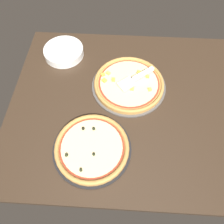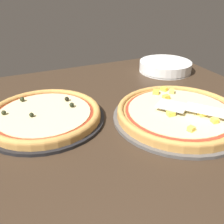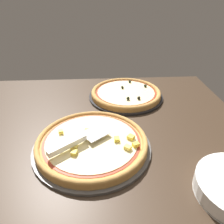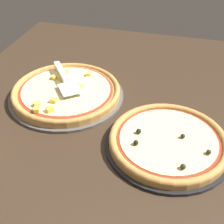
# 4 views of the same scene
# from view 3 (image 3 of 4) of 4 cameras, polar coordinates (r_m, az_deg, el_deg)

# --- Properties ---
(ground_plane) EXTENTS (1.34, 1.11, 0.04)m
(ground_plane) POSITION_cam_3_polar(r_m,az_deg,el_deg) (0.92, -5.66, -5.59)
(ground_plane) COLOR #38281C
(pizza_pan_front) EXTENTS (0.43, 0.43, 0.01)m
(pizza_pan_front) POSITION_cam_3_polar(r_m,az_deg,el_deg) (0.81, -5.21, -8.99)
(pizza_pan_front) COLOR #565451
(pizza_pan_front) RESTS_ON ground_plane
(pizza_front) EXTENTS (0.40, 0.40, 0.04)m
(pizza_front) POSITION_cam_3_polar(r_m,az_deg,el_deg) (0.80, -5.27, -7.83)
(pizza_front) COLOR #C68E47
(pizza_front) RESTS_ON pizza_pan_front
(pizza_pan_back) EXTENTS (0.39, 0.39, 0.01)m
(pizza_pan_back) POSITION_cam_3_polar(r_m,az_deg,el_deg) (1.16, 3.62, 4.16)
(pizza_pan_back) COLOR black
(pizza_pan_back) RESTS_ON ground_plane
(pizza_back) EXTENTS (0.36, 0.36, 0.04)m
(pizza_back) POSITION_cam_3_polar(r_m,az_deg,el_deg) (1.15, 3.66, 5.00)
(pizza_back) COLOR #C68E47
(pizza_back) RESTS_ON pizza_pan_back
(serving_spatula) EXTENTS (0.21, 0.18, 0.02)m
(serving_spatula) POSITION_cam_3_polar(r_m,az_deg,el_deg) (0.76, -10.05, -7.78)
(serving_spatula) COLOR silver
(serving_spatula) RESTS_ON pizza_front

